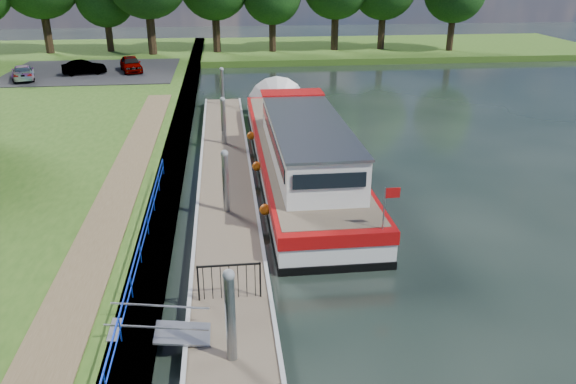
{
  "coord_description": "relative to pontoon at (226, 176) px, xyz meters",
  "views": [
    {
      "loc": [
        0.08,
        -11.99,
        9.64
      ],
      "look_at": [
        2.36,
        7.77,
        1.4
      ],
      "focal_mm": 35.0,
      "sensor_mm": 36.0,
      "label": 1
    }
  ],
  "objects": [
    {
      "name": "gangway",
      "position": [
        -1.85,
        -12.5,
        0.44
      ],
      "size": [
        2.58,
        1.0,
        0.92
      ],
      "color": "#A5A8AD",
      "rests_on": "ground"
    },
    {
      "name": "footpath",
      "position": [
        -4.4,
        -5.0,
        0.62
      ],
      "size": [
        1.6,
        40.0,
        0.05
      ],
      "primitive_type": "cube",
      "color": "brown",
      "rests_on": "riverbank"
    },
    {
      "name": "ground",
      "position": [
        0.0,
        -13.0,
        -0.18
      ],
      "size": [
        160.0,
        160.0,
        0.0
      ],
      "primitive_type": "plane",
      "color": "black",
      "rests_on": "ground"
    },
    {
      "name": "barge",
      "position": [
        3.6,
        1.31,
        0.9
      ],
      "size": [
        4.36,
        21.15,
        4.78
      ],
      "color": "black",
      "rests_on": "ground"
    },
    {
      "name": "car_a",
      "position": [
        -7.66,
        24.39,
        1.31
      ],
      "size": [
        2.53,
        4.14,
        1.32
      ],
      "primitive_type": "imported",
      "rotation": [
        0.0,
        0.0,
        0.27
      ],
      "color": "#999999",
      "rests_on": "carpark"
    },
    {
      "name": "carpark",
      "position": [
        -11.0,
        25.0,
        0.62
      ],
      "size": [
        14.0,
        12.0,
        0.06
      ],
      "primitive_type": "cube",
      "color": "black",
      "rests_on": "riverbank"
    },
    {
      "name": "car_b",
      "position": [
        -11.35,
        23.54,
        1.23
      ],
      "size": [
        3.71,
        2.13,
        1.16
      ],
      "primitive_type": "imported",
      "rotation": [
        0.0,
        0.0,
        1.85
      ],
      "color": "#999999",
      "rests_on": "carpark"
    },
    {
      "name": "car_c",
      "position": [
        -15.63,
        21.71,
        1.24
      ],
      "size": [
        2.72,
        4.32,
        1.17
      ],
      "primitive_type": "imported",
      "rotation": [
        0.0,
        0.0,
        3.43
      ],
      "color": "#999999",
      "rests_on": "carpark"
    },
    {
      "name": "bank_edge",
      "position": [
        -2.55,
        2.0,
        0.2
      ],
      "size": [
        1.1,
        90.0,
        0.78
      ],
      "primitive_type": "cube",
      "color": "#473D2D",
      "rests_on": "ground"
    },
    {
      "name": "far_bank",
      "position": [
        12.0,
        39.0,
        0.12
      ],
      "size": [
        60.0,
        18.0,
        0.6
      ],
      "primitive_type": "cube",
      "color": "#2E5017",
      "rests_on": "ground"
    },
    {
      "name": "blue_fence",
      "position": [
        -2.75,
        -10.0,
        1.13
      ],
      "size": [
        0.04,
        18.04,
        0.72
      ],
      "color": "#0C2DBF",
      "rests_on": "riverbank"
    },
    {
      "name": "gate_panel",
      "position": [
        -0.0,
        -10.8,
        0.97
      ],
      "size": [
        1.85,
        0.05,
        1.15
      ],
      "color": "black",
      "rests_on": "ground"
    },
    {
      "name": "pontoon",
      "position": [
        0.0,
        0.0,
        0.0
      ],
      "size": [
        2.5,
        30.0,
        0.56
      ],
      "color": "brown",
      "rests_on": "ground"
    },
    {
      "name": "mooring_piles",
      "position": [
        0.0,
        0.0,
        1.1
      ],
      "size": [
        0.3,
        27.3,
        3.55
      ],
      "color": "gray",
      "rests_on": "ground"
    }
  ]
}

